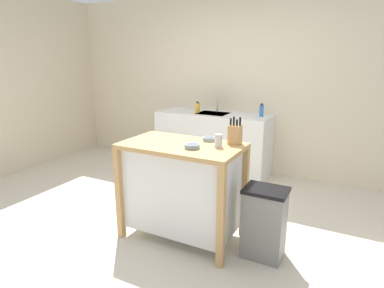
# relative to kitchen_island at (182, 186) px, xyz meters

# --- Properties ---
(ground_plane) EXTENTS (6.93, 6.93, 0.00)m
(ground_plane) POSITION_rel_kitchen_island_xyz_m (-0.21, 0.05, -0.52)
(ground_plane) COLOR beige
(ground_plane) RESTS_ON ground
(wall_back) EXTENTS (5.93, 0.10, 2.60)m
(wall_back) POSITION_rel_kitchen_island_xyz_m (-0.21, 2.19, 0.78)
(wall_back) COLOR beige
(wall_back) RESTS_ON ground
(wall_left) EXTENTS (0.10, 2.74, 2.60)m
(wall_left) POSITION_rel_kitchen_island_xyz_m (-3.18, 0.82, 0.78)
(wall_left) COLOR beige
(wall_left) RESTS_ON ground
(kitchen_island) EXTENTS (1.10, 0.63, 0.93)m
(kitchen_island) POSITION_rel_kitchen_island_xyz_m (0.00, 0.00, 0.00)
(kitchen_island) COLOR tan
(kitchen_island) RESTS_ON ground
(knife_block) EXTENTS (0.11, 0.09, 0.25)m
(knife_block) POSITION_rel_kitchen_island_xyz_m (0.43, 0.22, 0.50)
(knife_block) COLOR tan
(knife_block) RESTS_ON kitchen_island
(bowl_ceramic_small) EXTENTS (0.13, 0.13, 0.04)m
(bowl_ceramic_small) POSITION_rel_kitchen_island_xyz_m (0.15, -0.09, 0.43)
(bowl_ceramic_small) COLOR gray
(bowl_ceramic_small) RESTS_ON kitchen_island
(bowl_ceramic_wide) EXTENTS (0.12, 0.12, 0.04)m
(bowl_ceramic_wide) POSITION_rel_kitchen_island_xyz_m (0.17, 0.21, 0.43)
(bowl_ceramic_wide) COLOR gray
(bowl_ceramic_wide) RESTS_ON kitchen_island
(drinking_cup) EXTENTS (0.07, 0.07, 0.12)m
(drinking_cup) POSITION_rel_kitchen_island_xyz_m (0.34, 0.06, 0.47)
(drinking_cup) COLOR silver
(drinking_cup) RESTS_ON kitchen_island
(trash_bin) EXTENTS (0.36, 0.28, 0.63)m
(trash_bin) POSITION_rel_kitchen_island_xyz_m (0.79, 0.03, -0.20)
(trash_bin) COLOR slate
(trash_bin) RESTS_ON ground
(sink_counter) EXTENTS (1.67, 0.60, 0.89)m
(sink_counter) POSITION_rel_kitchen_island_xyz_m (-0.50, 1.84, -0.07)
(sink_counter) COLOR silver
(sink_counter) RESTS_ON ground
(sink_faucet) EXTENTS (0.02, 0.02, 0.22)m
(sink_faucet) POSITION_rel_kitchen_island_xyz_m (-0.50, 1.98, 0.49)
(sink_faucet) COLOR #B7BCC1
(sink_faucet) RESTS_ON sink_counter
(bottle_hand_soap) EXTENTS (0.06, 0.06, 0.18)m
(bottle_hand_soap) POSITION_rel_kitchen_island_xyz_m (0.20, 1.88, 0.46)
(bottle_hand_soap) COLOR blue
(bottle_hand_soap) RESTS_ON sink_counter
(bottle_spray_cleaner) EXTENTS (0.07, 0.07, 0.16)m
(bottle_spray_cleaner) POSITION_rel_kitchen_island_xyz_m (-0.72, 1.76, 0.45)
(bottle_spray_cleaner) COLOR yellow
(bottle_spray_cleaner) RESTS_ON sink_counter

